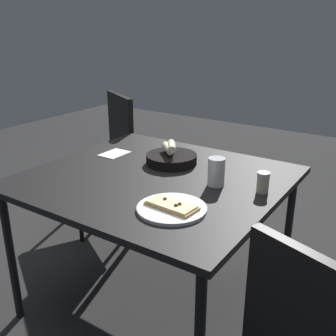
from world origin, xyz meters
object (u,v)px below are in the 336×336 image
at_px(beer_glass, 216,174).
at_px(pepper_shaker, 263,184).
at_px(bread_basket, 171,158).
at_px(dining_table, 156,186).
at_px(chair_near, 107,154).
at_px(pizza_plate, 172,208).

distance_m(beer_glass, pepper_shaker, 0.21).
bearing_deg(bread_basket, dining_table, 10.41).
bearing_deg(bread_basket, chair_near, -115.37).
bearing_deg(pizza_plate, bread_basket, -146.37).
relative_size(pizza_plate, chair_near, 0.29).
relative_size(pizza_plate, beer_glass, 2.15).
bearing_deg(beer_glass, pizza_plate, -4.65).
distance_m(dining_table, bread_basket, 0.21).
bearing_deg(dining_table, beer_glass, 101.17).
bearing_deg(beer_glass, pepper_shaker, 101.22).
distance_m(pizza_plate, chair_near, 1.41).
height_order(pizza_plate, chair_near, chair_near).
bearing_deg(beer_glass, bread_basket, -111.72).
xyz_separation_m(dining_table, beer_glass, (-0.06, 0.30, 0.11)).
xyz_separation_m(bread_basket, chair_near, (-0.38, -0.81, -0.24)).
bearing_deg(dining_table, bread_basket, -169.59).
distance_m(dining_table, chair_near, 1.03).
bearing_deg(chair_near, pizza_plate, 52.89).
relative_size(pizza_plate, pepper_shaker, 3.01).
distance_m(bread_basket, pepper_shaker, 0.55).
bearing_deg(pepper_shaker, pizza_plate, -32.43).
bearing_deg(bread_basket, pepper_shaker, 80.40).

